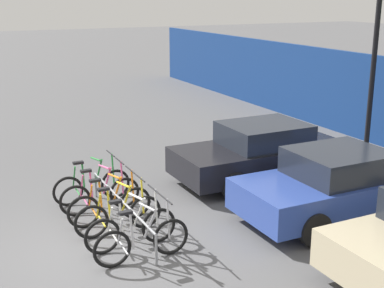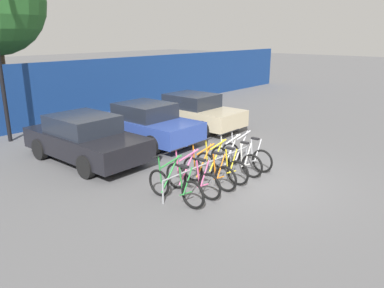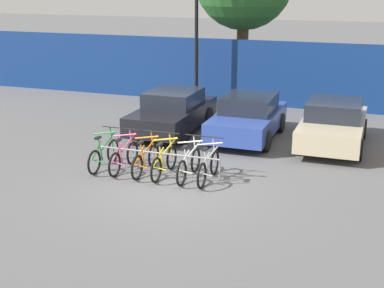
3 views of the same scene
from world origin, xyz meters
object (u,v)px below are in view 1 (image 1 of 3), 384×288
Objects in this scene: bicycle_yellow at (119,215)px; car_blue at (335,185)px; bicycle_silver at (142,240)px; lamp_post at (378,14)px; bike_rack at (121,203)px; bicycle_green at (92,185)px; car_black at (261,152)px; bicycle_orange at (110,205)px; bicycle_pink at (100,194)px; bicycle_white at (131,228)px.

car_blue reaches higher than bicycle_yellow.
bicycle_silver is 0.25× the size of lamp_post.
car_blue reaches higher than bicycle_silver.
lamp_post reaches higher than bicycle_silver.
car_blue is (1.48, 3.96, 0.21)m from bike_rack.
car_black is at bearing 82.89° from bicycle_green.
bicycle_orange is 0.53m from bicycle_yellow.
bicycle_orange is 1.73m from bicycle_silver.
car_black is 1.06× the size of car_blue.
bicycle_pink is at bearing -87.19° from car_black.
bicycle_yellow is 1.00× the size of bicycle_silver.
lamp_post is at bearing 100.70° from bicycle_yellow.
lamp_post is (-0.14, 7.97, 3.46)m from bicycle_green.
car_black is at bearing 105.88° from bicycle_yellow.
bicycle_green and bicycle_yellow have the same top height.
car_black reaches higher than bicycle_white.
bike_rack is at bearing -78.28° from lamp_post.
bicycle_white is at bearing -97.20° from car_blue.
car_blue is (2.36, 4.11, 0.31)m from bicycle_pink.
bicycle_silver is (0.53, 0.00, 0.00)m from bicycle_white.
bicycle_pink is at bearing -1.49° from bicycle_green.
car_black reaches higher than bicycle_orange.
bicycle_pink is at bearing 177.30° from bicycle_yellow.
lamp_post reaches higher than bicycle_white.
bicycle_green is 1.23m from bicycle_orange.
car_blue is at bearing 92.38° from bicycle_silver.
bike_rack is 2.05× the size of bicycle_white.
lamp_post is (-2.58, 7.97, 3.46)m from bicycle_white.
bicycle_orange is 1.00× the size of bicycle_white.
bicycle_white is 9.07m from lamp_post.
bicycle_green is 5.07m from car_blue.
lamp_post is at bearing 101.72° from bike_rack.
bicycle_green is at bearing -174.28° from bike_rack.
bicycle_pink and bicycle_orange have the same top height.
bike_rack is 1.49m from bicycle_silver.
bicycle_white is at bearing -63.25° from car_black.
car_blue reaches higher than bicycle_pink.
bicycle_orange is 0.44× the size of car_blue.
bicycle_green is at bearing 178.68° from bicycle_white.
bicycle_pink is 1.00× the size of bicycle_orange.
car_blue is 5.87m from lamp_post.
bicycle_orange is at bearing 177.30° from bicycle_yellow.
car_black is at bearing 124.66° from bicycle_silver.
car_black reaches higher than bicycle_pink.
bicycle_orange is 8.80m from lamp_post.
lamp_post reaches higher than bicycle_orange.
bicycle_green is 0.60m from bicycle_pink.
car_black is at bearing 105.54° from bike_rack.
bicycle_green is at bearing -177.73° from bicycle_silver.
bicycle_yellow is 1.21m from bicycle_silver.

